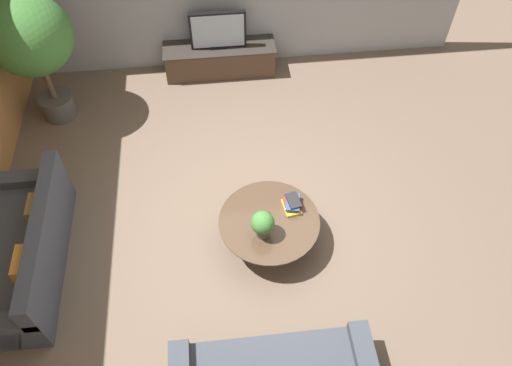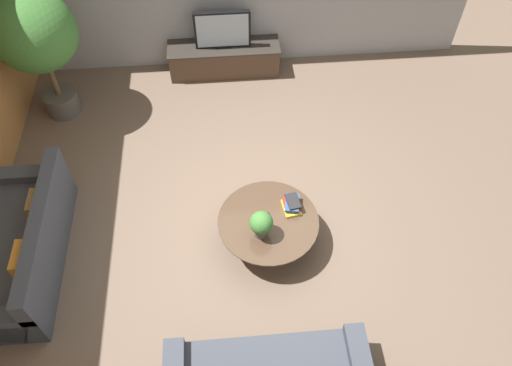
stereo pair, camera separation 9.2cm
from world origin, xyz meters
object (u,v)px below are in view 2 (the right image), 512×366
at_px(television, 222,30).
at_px(coffee_table, 268,227).
at_px(potted_plant_tabletop, 261,224).
at_px(potted_palm_tall, 36,37).
at_px(media_console, 224,58).
at_px(couch_by_wall, 26,247).

bearing_deg(television, coffee_table, -83.51).
height_order(television, potted_plant_tabletop, television).
xyz_separation_m(television, potted_palm_tall, (-2.46, -0.73, 0.53)).
height_order(media_console, potted_palm_tall, potted_palm_tall).
distance_m(media_console, potted_plant_tabletop, 3.50).
height_order(television, potted_palm_tall, potted_palm_tall).
bearing_deg(television, media_console, 90.00).
relative_size(media_console, potted_plant_tabletop, 4.80).
relative_size(television, potted_plant_tabletop, 2.34).
bearing_deg(media_console, potted_plant_tabletop, -85.48).
distance_m(couch_by_wall, potted_palm_tall, 2.80).
bearing_deg(potted_palm_tall, media_console, 16.52).
xyz_separation_m(coffee_table, potted_plant_tabletop, (-0.10, -0.18, 0.33)).
bearing_deg(coffee_table, potted_palm_tall, 137.87).
distance_m(coffee_table, potted_plant_tabletop, 0.39).
bearing_deg(media_console, potted_palm_tall, -163.48).
distance_m(coffee_table, couch_by_wall, 2.82).
bearing_deg(potted_palm_tall, coffee_table, -42.13).
height_order(couch_by_wall, potted_palm_tall, potted_palm_tall).
bearing_deg(potted_palm_tall, couch_by_wall, -89.60).
distance_m(coffee_table, potted_palm_tall, 3.96).
bearing_deg(coffee_table, couch_by_wall, -179.37).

